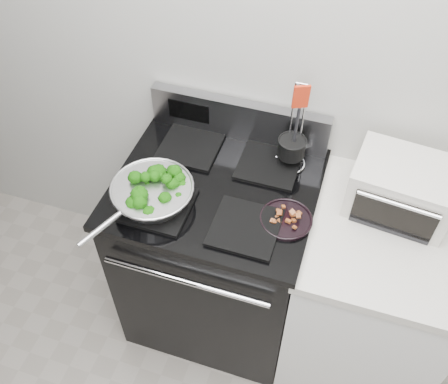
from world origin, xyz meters
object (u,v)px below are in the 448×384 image
at_px(skillet, 152,193).
at_px(toaster_oven, 402,188).
at_px(gas_range, 217,253).
at_px(bacon_plate, 286,217).
at_px(utensil_holder, 291,152).

distance_m(skillet, toaster_oven, 0.93).
height_order(gas_range, toaster_oven, gas_range).
height_order(bacon_plate, utensil_holder, utensil_holder).
xyz_separation_m(gas_range, bacon_plate, (0.30, -0.09, 0.48)).
bearing_deg(skillet, gas_range, 61.10).
height_order(gas_range, bacon_plate, gas_range).
bearing_deg(utensil_holder, skillet, -165.06).
bearing_deg(gas_range, bacon_plate, -16.95).
bearing_deg(skillet, toaster_oven, 40.79).
bearing_deg(skillet, utensil_holder, 61.26).
height_order(gas_range, skillet, gas_range).
bearing_deg(bacon_plate, gas_range, 163.05).
distance_m(gas_range, skillet, 0.57).
bearing_deg(skillet, bacon_plate, 30.16).
bearing_deg(bacon_plate, skillet, -172.46).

